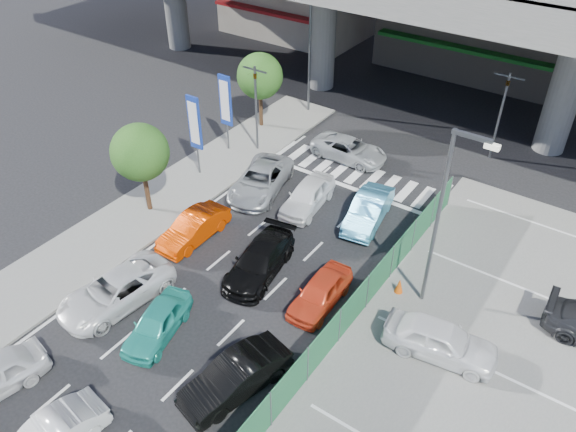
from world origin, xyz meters
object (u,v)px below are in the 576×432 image
Objects in this scene: traffic_cone at (399,286)px; traffic_light_left at (255,88)px; taxi_orange_left at (194,228)px; kei_truck_front_right at (368,210)px; sedan_black_mid at (259,261)px; wagon_silver_front_left at (261,180)px; hatch_black_mid_right at (236,377)px; street_lamp_left at (312,42)px; signboard_far at (225,103)px; sedan_white_mid_left at (116,291)px; tree_far at (260,76)px; taxi_orange_right at (320,292)px; street_lamp_right at (444,209)px; tree_near at (140,152)px; sedan_white_front_mid at (308,196)px; taxi_teal_mid at (157,323)px; signboard_near at (195,125)px; crossing_wagon_silver at (349,149)px; parked_sedan_white at (441,340)px; traffic_light_right at (505,95)px.

traffic_light_left is at bearing 153.05° from traffic_cone.
kei_truck_front_right reaches higher than taxi_orange_left.
wagon_silver_front_left is (-3.82, 5.14, 0.03)m from sedan_black_mid.
sedan_black_mid is (-3.02, 5.38, -0.03)m from hatch_black_mid_right.
signboard_far is at bearing -100.31° from street_lamp_left.
signboard_far reaches higher than sedan_white_mid_left.
tree_far is 16.18m from taxi_orange_right.
tree_near is (-14.17, -2.00, -1.38)m from street_lamp_right.
taxi_orange_left is 0.97× the size of sedan_white_front_mid.
tree_near is 0.97× the size of wagon_silver_front_left.
tree_far is at bearing 94.36° from tree_near.
signboard_far is 10.54m from kei_truck_front_right.
taxi_orange_left reaches higher than taxi_teal_mid.
traffic_light_left is 7.40× the size of traffic_cone.
kei_truck_front_right is (9.76, 1.48, -2.37)m from signboard_near.
taxi_orange_left reaches higher than crossing_wagon_silver.
parked_sedan_white is (5.25, 5.57, 0.09)m from hatch_black_mid_right.
kei_truck_front_right is (-4.62, 3.48, -4.08)m from street_lamp_right.
sedan_white_mid_left is 9.99m from wagon_silver_front_left.
traffic_light_right is 1.06× the size of sedan_white_mid_left.
wagon_silver_front_left is (-6.84, 10.52, -0.00)m from hatch_black_mid_right.
parked_sedan_white is 3.44m from traffic_cone.
signboard_near is at bearing -104.02° from traffic_light_left.
street_lamp_right is 8.31m from sedan_black_mid.
tree_far is 1.32× the size of taxi_teal_mid.
sedan_white_front_mid reaches higher than wagon_silver_front_left.
parked_sedan_white is (6.13, -5.83, 0.09)m from kei_truck_front_right.
traffic_light_left is 1.11× the size of signboard_far.
street_lamp_left is 1.79× the size of crossing_wagon_silver.
sedan_white_mid_left is at bearing -87.33° from taxi_orange_left.
tree_far is 1.13× the size of parked_sedan_white.
taxi_orange_left is at bearing 176.00° from taxi_orange_right.
street_lamp_right is 9.66m from hatch_black_mid_right.
traffic_light_left reaches higher than crossing_wagon_silver.
signboard_far is at bearing -144.30° from traffic_light_left.
parked_sedan_white is at bearing -33.36° from tree_far.
crossing_wagon_silver is (5.97, 6.20, -2.44)m from signboard_near.
street_lamp_left reaches higher than traffic_light_left.
street_lamp_left is 4.04m from tree_far.
hatch_black_mid_right is 5.29m from taxi_orange_right.
sedan_white_front_mid is (7.02, -2.18, -2.37)m from signboard_far.
signboard_near reaches higher than taxi_orange_left.
signboard_far is at bearing 126.68° from sedan_black_mid.
sedan_white_mid_left is at bearing -104.40° from wagon_silver_front_left.
tree_far is 16.74m from sedan_white_mid_left.
traffic_cone is at bearing -20.92° from signboard_far.
taxi_teal_mid is at bearing 111.00° from parked_sedan_white.
traffic_light_left reaches higher than taxi_teal_mid.
taxi_orange_right is 6.88m from sedan_white_front_mid.
signboard_far is 1.12× the size of kei_truck_front_right.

